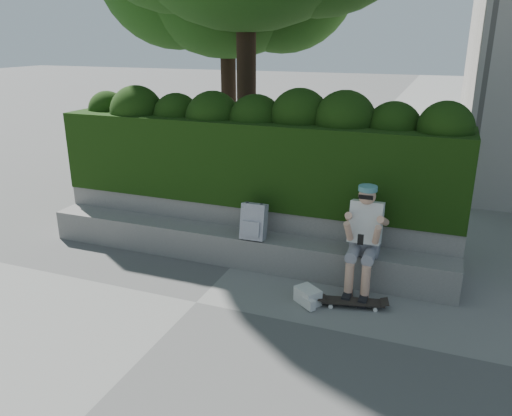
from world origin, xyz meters
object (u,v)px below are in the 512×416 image
at_px(backpack_plaid, 254,221).
at_px(backpack_ground, 308,296).
at_px(skateboard, 353,302).
at_px(person, 364,235).

xyz_separation_m(backpack_plaid, backpack_ground, (0.96, -0.67, -0.60)).
relative_size(skateboard, backpack_ground, 2.55).
bearing_deg(skateboard, backpack_ground, 178.50).
bearing_deg(backpack_plaid, skateboard, -22.04).
height_order(person, skateboard, person).
bearing_deg(backpack_ground, skateboard, 48.51).
height_order(skateboard, backpack_plaid, backpack_plaid).
distance_m(backpack_plaid, backpack_ground, 1.32).
xyz_separation_m(person, backpack_ground, (-0.54, -0.59, -0.65)).
bearing_deg(skateboard, person, 75.96).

